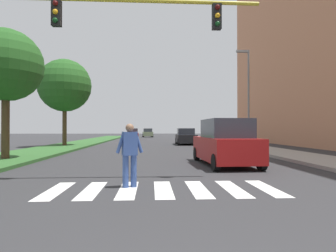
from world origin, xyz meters
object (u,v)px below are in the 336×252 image
tree_mid (6,66)px  pedestrian_performer (130,152)px  suv_crossing (225,143)px  street_lamp_right (247,90)px  sedan_distant (132,134)px  sedan_far_horizon (148,133)px  traffic_light_gantry (56,37)px  tree_far (65,86)px  sedan_midblock (186,137)px

tree_mid → pedestrian_performer: (6.39, -6.53, -3.66)m
pedestrian_performer → suv_crossing: suv_crossing is taller
tree_mid → street_lamp_right: 16.26m
suv_crossing → sedan_distant: bearing=100.7°
street_lamp_right → sedan_distant: street_lamp_right is taller
tree_mid → sedan_far_horizon: size_ratio=1.48×
tree_mid → traffic_light_gantry: bearing=-52.5°
sedan_far_horizon → street_lamp_right: bearing=-76.7°
sedan_far_horizon → traffic_light_gantry: bearing=-92.8°
tree_far → sedan_distant: size_ratio=1.70×
tree_mid → sedan_distant: bearing=82.0°
tree_far → street_lamp_right: street_lamp_right is taller
tree_far → suv_crossing: tree_far is taller
tree_mid → sedan_midblock: (10.45, 14.61, -3.83)m
suv_crossing → sedan_distant: (-5.97, 31.51, -0.16)m
tree_far → suv_crossing: (10.71, -13.38, -4.41)m
street_lamp_right → pedestrian_performer: street_lamp_right is taller
tree_mid → tree_far: (-0.57, 11.41, 0.74)m
suv_crossing → pedestrian_performer: bearing=-129.4°
sedan_distant → sedan_far_horizon: 12.43m
tree_far → pedestrian_performer: 19.74m
traffic_light_gantry → suv_crossing: size_ratio=1.96×
sedan_midblock → sedan_far_horizon: sedan_far_horizon is taller
tree_far → pedestrian_performer: size_ratio=4.43×
tree_far → sedan_far_horizon: bearing=77.2°
tree_mid → sedan_distant: 30.07m
sedan_far_horizon → sedan_distant: bearing=-99.9°
sedan_distant → pedestrian_performer: bearing=-86.5°
tree_far → street_lamp_right: bearing=-14.3°
tree_far → sedan_far_horizon: tree_far is taller
pedestrian_performer → sedan_midblock: bearing=79.1°
sedan_far_horizon → tree_far: bearing=-102.8°
tree_far → pedestrian_performer: tree_far is taller
sedan_midblock → sedan_far_horizon: 27.49m
traffic_light_gantry → tree_far: bearing=105.5°
tree_far → sedan_distant: (4.74, 18.12, -4.57)m
sedan_midblock → sedan_distant: bearing=112.8°
traffic_light_gantry → sedan_midblock: traffic_light_gantry is taller
street_lamp_right → pedestrian_performer: 16.64m
traffic_light_gantry → sedan_midblock: 21.19m
tree_far → sedan_far_horizon: 31.47m
street_lamp_right → sedan_distant: bearing=115.0°
traffic_light_gantry → pedestrian_performer: 4.35m
pedestrian_performer → tree_far: bearing=111.2°
traffic_light_gantry → street_lamp_right: street_lamp_right is taller
tree_mid → sedan_distant: size_ratio=1.41×
tree_far → sedan_midblock: tree_far is taller
traffic_light_gantry → tree_mid: bearing=127.5°
sedan_distant → sedan_far_horizon: (2.14, 12.25, 0.01)m
suv_crossing → sedan_far_horizon: bearing=95.0°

